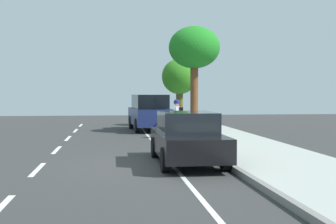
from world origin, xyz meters
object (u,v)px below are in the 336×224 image
at_px(parked_suv_dark_blue_mid, 150,112).
at_px(cyclist_with_backpack, 177,114).
at_px(bicycle_at_curb, 171,130).
at_px(street_tree_mid_block, 180,78).
at_px(parked_sedan_black_second, 187,138).
at_px(street_tree_near_cyclist, 194,49).

relative_size(parked_suv_dark_blue_mid, cyclist_with_backpack, 2.67).
bearing_deg(bicycle_at_curb, parked_suv_dark_blue_mid, 99.22).
xyz_separation_m(cyclist_with_backpack, street_tree_mid_block, (1.27, 7.69, 1.95)).
distance_m(cyclist_with_backpack, street_tree_mid_block, 8.03).
bearing_deg(parked_suv_dark_blue_mid, parked_sedan_black_second, -89.43).
bearing_deg(street_tree_mid_block, bicycle_at_curb, -101.66).
xyz_separation_m(parked_sedan_black_second, street_tree_near_cyclist, (2.04, 9.82, 3.59)).
xyz_separation_m(cyclist_with_backpack, street_tree_near_cyclist, (1.27, 2.63, 3.23)).
bearing_deg(street_tree_mid_block, cyclist_with_backpack, -99.39).
bearing_deg(bicycle_at_curb, parked_sedan_black_second, -94.08).
xyz_separation_m(bicycle_at_curb, cyclist_with_backpack, (0.22, -0.46, 0.74)).
height_order(parked_suv_dark_blue_mid, street_tree_near_cyclist, street_tree_near_cyclist).
height_order(parked_sedan_black_second, street_tree_mid_block, street_tree_mid_block).
bearing_deg(cyclist_with_backpack, bicycle_at_curb, 116.00).
relative_size(parked_sedan_black_second, street_tree_near_cyclist, 0.82).
bearing_deg(parked_sedan_black_second, cyclist_with_backpack, 83.91).
relative_size(cyclist_with_backpack, street_tree_mid_block, 0.44).
xyz_separation_m(parked_sedan_black_second, cyclist_with_backpack, (0.77, 7.20, 0.36)).
bearing_deg(parked_suv_dark_blue_mid, street_tree_near_cyclist, -41.67).
relative_size(parked_sedan_black_second, bicycle_at_curb, 2.57).
height_order(cyclist_with_backpack, street_tree_mid_block, street_tree_mid_block).
bearing_deg(bicycle_at_curb, cyclist_with_backpack, -64.00).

